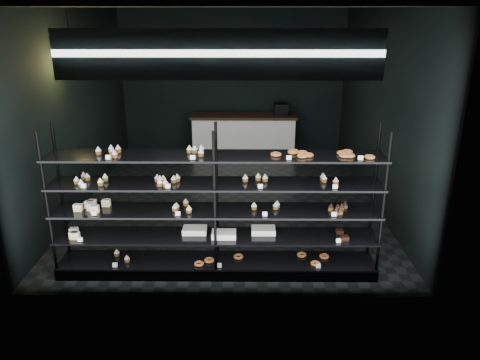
# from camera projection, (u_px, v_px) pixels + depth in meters

# --- Properties ---
(room) EXTENTS (5.01, 6.01, 3.20)m
(room) POSITION_uv_depth(u_px,v_px,m) (229.00, 110.00, 7.77)
(room) COLOR black
(room) RESTS_ON ground
(display_shelf) EXTENTS (4.00, 0.50, 1.91)m
(display_shelf) POSITION_uv_depth(u_px,v_px,m) (214.00, 227.00, 5.80)
(display_shelf) COLOR black
(display_shelf) RESTS_ON room
(signage) EXTENTS (3.30, 0.05, 0.50)m
(signage) POSITION_uv_depth(u_px,v_px,m) (218.00, 55.00, 4.63)
(signage) COLOR #0D1144
(signage) RESTS_ON room
(pendant_lamp) EXTENTS (0.30, 0.30, 0.88)m
(pendant_lamp) POSITION_uv_depth(u_px,v_px,m) (72.00, 63.00, 6.68)
(pendant_lamp) COLOR black
(pendant_lamp) RESTS_ON room
(service_counter) EXTENTS (2.33, 0.65, 1.23)m
(service_counter) POSITION_uv_depth(u_px,v_px,m) (244.00, 136.00, 10.49)
(service_counter) COLOR white
(service_counter) RESTS_ON room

